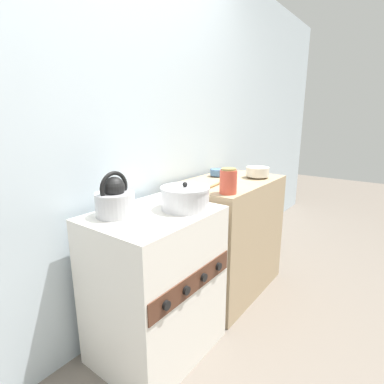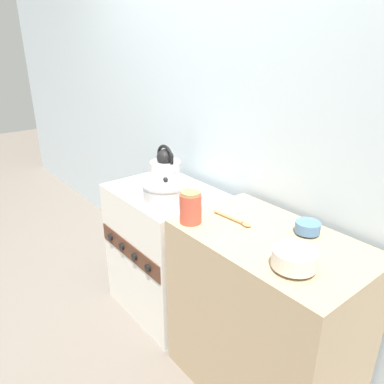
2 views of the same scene
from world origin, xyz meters
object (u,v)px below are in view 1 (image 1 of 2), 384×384
kettle (115,200)px  cooking_pot (185,198)px  enamel_bowl (258,172)px  storage_jar (228,181)px  stove (156,284)px  small_ceramic_bowl (217,172)px

kettle → cooking_pot: size_ratio=0.90×
enamel_bowl → storage_jar: bearing=-173.8°
kettle → storage_jar: kettle is taller
stove → cooking_pot: bearing=-31.7°
small_ceramic_bowl → enamel_bowl: bearing=-64.0°
small_ceramic_bowl → storage_jar: 0.54m
small_ceramic_bowl → storage_jar: size_ratio=0.72×
stove → storage_jar: bearing=-20.4°
stove → storage_jar: (0.47, -0.18, 0.53)m
small_ceramic_bowl → storage_jar: storage_jar is taller
enamel_bowl → storage_jar: size_ratio=1.10×
enamel_bowl → kettle: bearing=168.8°
cooking_pot → enamel_bowl: (0.87, -0.02, 0.02)m
stove → small_ceramic_bowl: size_ratio=7.49×
kettle → storage_jar: bearing=-25.2°
kettle → storage_jar: 0.69m
kettle → enamel_bowl: (1.18, -0.23, -0.00)m
kettle → cooking_pot: (0.30, -0.21, -0.02)m
cooking_pot → small_ceramic_bowl: (0.74, 0.25, 0.00)m
enamel_bowl → small_ceramic_bowl: size_ratio=1.53×
enamel_bowl → small_ceramic_bowl: 0.31m
stove → kettle: bearing=142.1°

